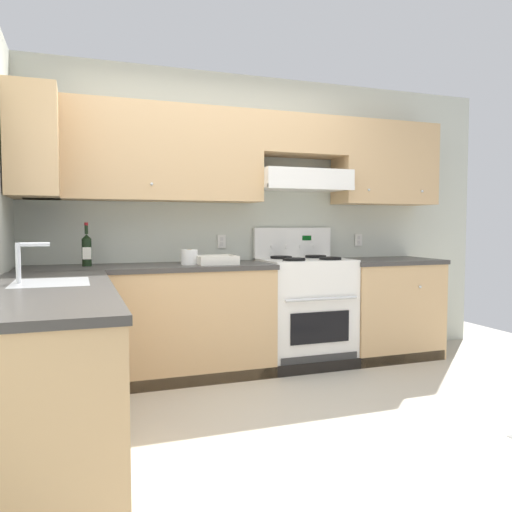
{
  "coord_description": "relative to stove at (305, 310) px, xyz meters",
  "views": [
    {
      "loc": [
        -1.11,
        -2.75,
        1.22
      ],
      "look_at": [
        0.12,
        0.7,
        1.0
      ],
      "focal_mm": 35.43,
      "sensor_mm": 36.0,
      "label": 1
    }
  ],
  "objects": [
    {
      "name": "wine_bottle",
      "position": [
        -1.81,
        0.08,
        0.56
      ],
      "size": [
        0.07,
        0.07,
        0.33
      ],
      "color": "black",
      "rests_on": "counter_back_run"
    },
    {
      "name": "wall_back",
      "position": [
        -0.37,
        0.27,
        1.0
      ],
      "size": [
        4.68,
        0.57,
        2.55
      ],
      "color": "beige",
      "rests_on": "ground_plane"
    },
    {
      "name": "counter_back_run",
      "position": [
        -0.65,
        -0.01,
        -0.03
      ],
      "size": [
        3.6,
        0.65,
        0.91
      ],
      "color": "tan",
      "rests_on": "ground_plane"
    },
    {
      "name": "paper_towel_roll",
      "position": [
        -1.04,
        -0.04,
        0.49
      ],
      "size": [
        0.13,
        0.13,
        0.12
      ],
      "color": "white",
      "rests_on": "counter_back_run"
    },
    {
      "name": "bowl",
      "position": [
        -0.83,
        -0.08,
        0.46
      ],
      "size": [
        0.32,
        0.27,
        0.07
      ],
      "color": "white",
      "rests_on": "counter_back_run"
    },
    {
      "name": "ground_plane",
      "position": [
        -0.77,
        -1.25,
        -0.48
      ],
      "size": [
        7.04,
        7.04,
        0.0
      ],
      "primitive_type": "plane",
      "color": "#B2AA99"
    },
    {
      "name": "stove",
      "position": [
        0.0,
        0.0,
        0.0
      ],
      "size": [
        0.76,
        0.62,
        1.2
      ],
      "color": "white",
      "rests_on": "ground_plane"
    },
    {
      "name": "counter_left_run",
      "position": [
        -2.02,
        -1.25,
        -0.02
      ],
      "size": [
        0.63,
        1.91,
        1.13
      ],
      "color": "tan",
      "rests_on": "ground_plane"
    }
  ]
}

